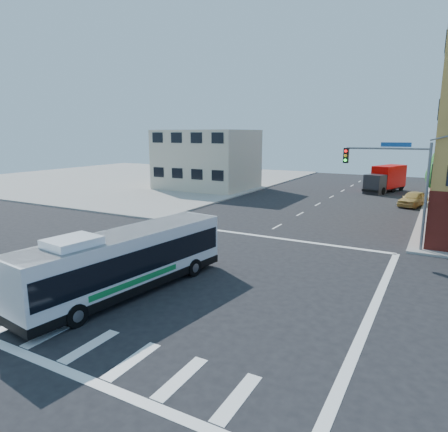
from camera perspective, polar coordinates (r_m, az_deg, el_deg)
The scene contains 11 objects.
ground at distance 22.10m, azimuth -4.94°, elevation -8.31°, with size 120.00×120.00×0.00m, color black.
sidewalk_nw at distance 70.40m, azimuth -12.91°, elevation 5.35°, with size 50.00×50.00×0.15m, color gray.
building_west at distance 55.32m, azimuth -2.44°, elevation 8.05°, with size 12.06×10.06×8.00m.
signal_mast_ne at distance 28.06m, azimuth 23.62°, elevation 5.49°, with size 7.91×1.13×8.07m.
street_tree_a at distance 45.31m, azimuth 29.20°, elevation 5.23°, with size 3.60×3.60×5.53m.
street_tree_b at distance 53.27m, azimuth 29.24°, elevation 6.16°, with size 3.80×3.80×5.79m.
street_tree_c at distance 61.27m, azimuth 29.23°, elevation 6.43°, with size 3.40×3.40×5.29m.
street_tree_d at distance 69.23m, azimuth 29.28°, elevation 7.22°, with size 4.00×4.00×6.03m.
transit_bus at distance 19.69m, azimuth -13.75°, elevation -6.17°, with size 3.82×11.41×3.31m.
box_truck at distance 56.35m, azimuth 22.06°, elevation 4.87°, with size 4.54×7.85×3.40m.
parked_car at distance 46.48m, azimuth 25.41°, elevation 2.23°, with size 1.87×4.66×1.59m, color tan.
Camera 1 is at (11.62, -17.21, 7.56)m, focal length 32.00 mm.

